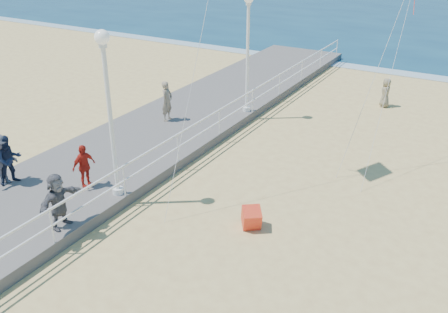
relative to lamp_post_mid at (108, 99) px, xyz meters
The scene contains 13 objects.
ground 6.48m from the lamp_post_mid, ahead, with size 160.00×160.00×0.00m, color #E8CA79.
surf_line 21.50m from the lamp_post_mid, 75.37° to the left, with size 160.00×1.20×0.04m, color silver.
boardwalk 4.07m from the lamp_post_mid, behind, with size 5.00×44.00×0.40m, color slate.
railing 2.43m from the lamp_post_mid, ahead, with size 0.05×42.00×0.55m.
lamp_post_mid is the anchor object (origin of this frame).
lamp_post_far 9.00m from the lamp_post_mid, 90.00° to the left, with size 0.44×0.44×5.32m.
spectator_2 4.66m from the lamp_post_mid, 159.77° to the right, with size 1.16×0.67×1.79m, color #57565B.
spectator_3 2.80m from the lamp_post_mid, behind, with size 0.89×0.37×1.51m, color #B42116.
spectator_5 3.33m from the lamp_post_mid, 93.48° to the right, with size 1.57×0.50×1.70m, color #555458.
spectator_6 7.09m from the lamp_post_mid, 111.88° to the left, with size 0.65×0.43×1.78m, color gray.
spectator_7 4.50m from the lamp_post_mid, 161.56° to the right, with size 0.83×0.65×1.72m, color #1A243A.
beach_walker_c 15.20m from the lamp_post_mid, 69.68° to the left, with size 0.71×0.46×1.45m, color #84795B.
box_kite 5.64m from the lamp_post_mid, 11.97° to the left, with size 0.55×0.55×0.60m, color red.
Camera 1 is at (4.80, -10.56, 8.53)m, focal length 40.00 mm.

